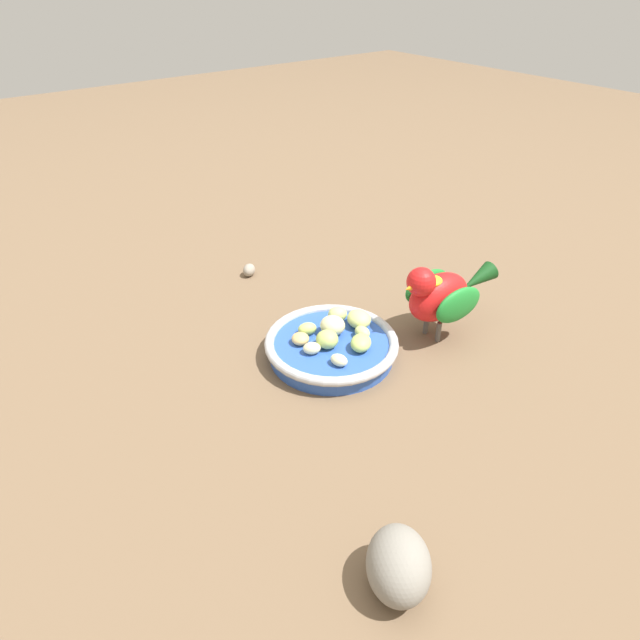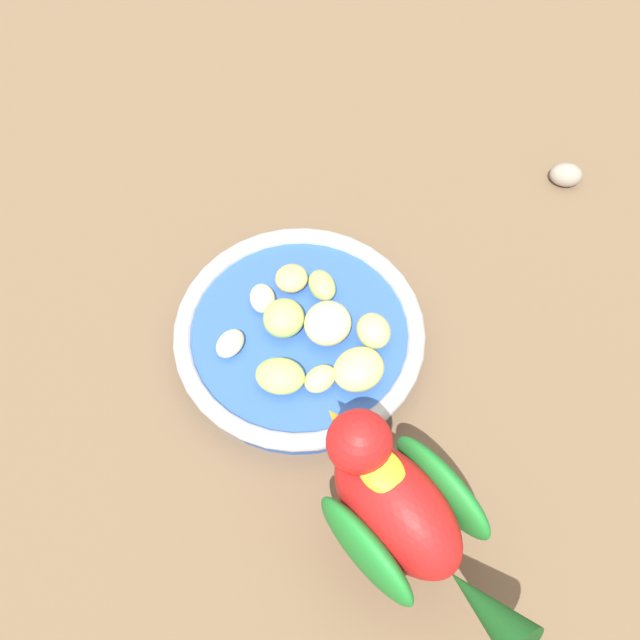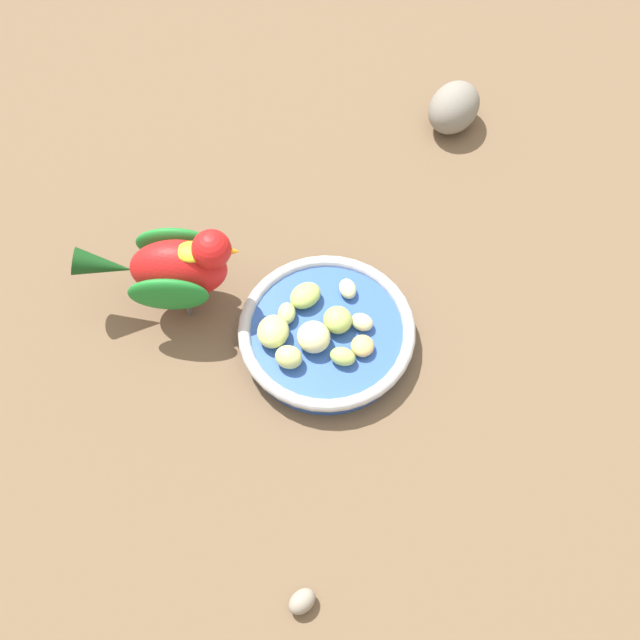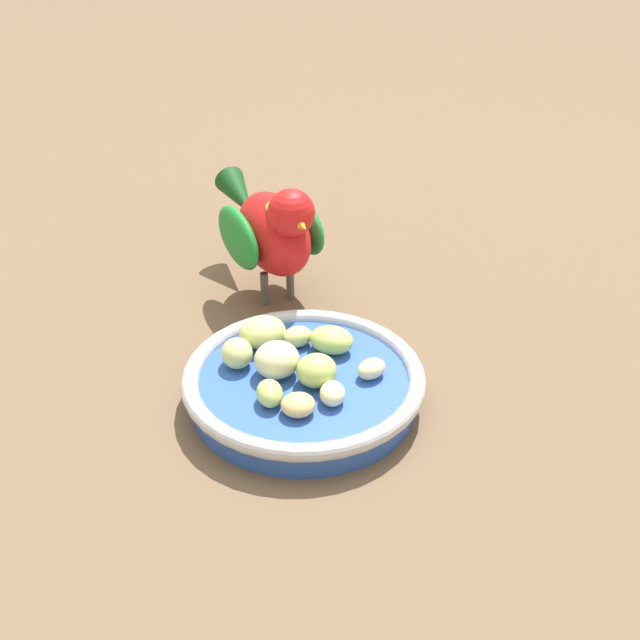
{
  "view_description": "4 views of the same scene",
  "coord_description": "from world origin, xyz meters",
  "px_view_note": "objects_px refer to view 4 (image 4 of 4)",
  "views": [
    {
      "loc": [
        0.42,
        0.52,
        0.48
      ],
      "look_at": [
        0.03,
        0.01,
        0.06
      ],
      "focal_mm": 31.84,
      "sensor_mm": 36.0,
      "label": 1
    },
    {
      "loc": [
        -0.22,
        0.22,
        0.59
      ],
      "look_at": [
        0.01,
        0.02,
        0.05
      ],
      "focal_mm": 49.56,
      "sensor_mm": 36.0,
      "label": 2
    },
    {
      "loc": [
        -0.0,
        -0.41,
        0.79
      ],
      "look_at": [
        0.01,
        0.02,
        0.06
      ],
      "focal_mm": 47.43,
      "sensor_mm": 36.0,
      "label": 3
    },
    {
      "loc": [
        0.5,
        -0.23,
        0.42
      ],
      "look_at": [
        -0.01,
        0.05,
        0.05
      ],
      "focal_mm": 49.78,
      "sensor_mm": 36.0,
      "label": 4
    }
  ],
  "objects_px": {
    "apple_piece_0": "(237,353)",
    "apple_piece_4": "(332,341)",
    "apple_piece_3": "(371,369)",
    "apple_piece_7": "(332,394)",
    "parrot": "(272,228)",
    "feeding_bowl": "(304,386)",
    "apple_piece_2": "(316,371)",
    "apple_piece_5": "(297,337)",
    "apple_piece_8": "(262,332)",
    "apple_piece_1": "(277,360)",
    "apple_piece_9": "(299,404)",
    "apple_piece_6": "(270,393)"
  },
  "relations": [
    {
      "from": "apple_piece_0",
      "to": "apple_piece_5",
      "type": "xyz_separation_m",
      "value": [
        -0.0,
        0.05,
        -0.0
      ]
    },
    {
      "from": "apple_piece_7",
      "to": "apple_piece_9",
      "type": "height_order",
      "value": "same"
    },
    {
      "from": "apple_piece_5",
      "to": "apple_piece_8",
      "type": "bearing_deg",
      "value": -120.96
    },
    {
      "from": "apple_piece_4",
      "to": "apple_piece_8",
      "type": "relative_size",
      "value": 0.94
    },
    {
      "from": "apple_piece_1",
      "to": "apple_piece_3",
      "type": "bearing_deg",
      "value": 58.11
    },
    {
      "from": "apple_piece_7",
      "to": "apple_piece_6",
      "type": "bearing_deg",
      "value": -118.73
    },
    {
      "from": "feeding_bowl",
      "to": "apple_piece_2",
      "type": "bearing_deg",
      "value": 22.42
    },
    {
      "from": "apple_piece_4",
      "to": "apple_piece_3",
      "type": "bearing_deg",
      "value": 11.34
    },
    {
      "from": "apple_piece_6",
      "to": "apple_piece_2",
      "type": "bearing_deg",
      "value": 94.75
    },
    {
      "from": "apple_piece_3",
      "to": "apple_piece_7",
      "type": "relative_size",
      "value": 1.01
    },
    {
      "from": "apple_piece_4",
      "to": "apple_piece_7",
      "type": "height_order",
      "value": "apple_piece_4"
    },
    {
      "from": "apple_piece_2",
      "to": "parrot",
      "type": "height_order",
      "value": "parrot"
    },
    {
      "from": "apple_piece_5",
      "to": "apple_piece_6",
      "type": "xyz_separation_m",
      "value": [
        0.06,
        -0.05,
        0.0
      ]
    },
    {
      "from": "apple_piece_1",
      "to": "parrot",
      "type": "distance_m",
      "value": 0.16
    },
    {
      "from": "apple_piece_2",
      "to": "apple_piece_8",
      "type": "xyz_separation_m",
      "value": [
        -0.07,
        -0.01,
        0.0
      ]
    },
    {
      "from": "apple_piece_5",
      "to": "parrot",
      "type": "height_order",
      "value": "parrot"
    },
    {
      "from": "apple_piece_9",
      "to": "parrot",
      "type": "bearing_deg",
      "value": 158.11
    },
    {
      "from": "apple_piece_1",
      "to": "apple_piece_4",
      "type": "height_order",
      "value": "apple_piece_1"
    },
    {
      "from": "apple_piece_8",
      "to": "apple_piece_4",
      "type": "bearing_deg",
      "value": 50.76
    },
    {
      "from": "apple_piece_7",
      "to": "apple_piece_8",
      "type": "bearing_deg",
      "value": -173.44
    },
    {
      "from": "apple_piece_0",
      "to": "apple_piece_7",
      "type": "relative_size",
      "value": 1.17
    },
    {
      "from": "apple_piece_8",
      "to": "apple_piece_9",
      "type": "xyz_separation_m",
      "value": [
        0.09,
        -0.02,
        -0.0
      ]
    },
    {
      "from": "apple_piece_7",
      "to": "parrot",
      "type": "relative_size",
      "value": 0.14
    },
    {
      "from": "apple_piece_5",
      "to": "apple_piece_7",
      "type": "relative_size",
      "value": 1.03
    },
    {
      "from": "apple_piece_3",
      "to": "apple_piece_9",
      "type": "bearing_deg",
      "value": -80.26
    },
    {
      "from": "apple_piece_3",
      "to": "apple_piece_7",
      "type": "height_order",
      "value": "apple_piece_7"
    },
    {
      "from": "apple_piece_0",
      "to": "apple_piece_4",
      "type": "relative_size",
      "value": 0.8
    },
    {
      "from": "apple_piece_4",
      "to": "parrot",
      "type": "bearing_deg",
      "value": 172.98
    },
    {
      "from": "apple_piece_3",
      "to": "apple_piece_8",
      "type": "height_order",
      "value": "apple_piece_8"
    },
    {
      "from": "apple_piece_0",
      "to": "apple_piece_7",
      "type": "xyz_separation_m",
      "value": [
        0.08,
        0.04,
        -0.0
      ]
    },
    {
      "from": "apple_piece_5",
      "to": "parrot",
      "type": "distance_m",
      "value": 0.12
    },
    {
      "from": "apple_piece_6",
      "to": "apple_piece_7",
      "type": "bearing_deg",
      "value": 61.27
    },
    {
      "from": "apple_piece_7",
      "to": "parrot",
      "type": "distance_m",
      "value": 0.2
    },
    {
      "from": "apple_piece_1",
      "to": "apple_piece_2",
      "type": "height_order",
      "value": "apple_piece_1"
    },
    {
      "from": "apple_piece_0",
      "to": "apple_piece_4",
      "type": "bearing_deg",
      "value": 74.68
    },
    {
      "from": "feeding_bowl",
      "to": "apple_piece_2",
      "type": "distance_m",
      "value": 0.02
    },
    {
      "from": "feeding_bowl",
      "to": "apple_piece_5",
      "type": "height_order",
      "value": "apple_piece_5"
    },
    {
      "from": "parrot",
      "to": "apple_piece_5",
      "type": "bearing_deg",
      "value": -14.8
    },
    {
      "from": "apple_piece_8",
      "to": "apple_piece_5",
      "type": "bearing_deg",
      "value": 59.04
    },
    {
      "from": "parrot",
      "to": "apple_piece_7",
      "type": "bearing_deg",
      "value": -11.42
    },
    {
      "from": "feeding_bowl",
      "to": "apple_piece_4",
      "type": "bearing_deg",
      "value": 118.26
    },
    {
      "from": "apple_piece_5",
      "to": "apple_piece_8",
      "type": "height_order",
      "value": "apple_piece_8"
    },
    {
      "from": "apple_piece_0",
      "to": "apple_piece_9",
      "type": "xyz_separation_m",
      "value": [
        0.08,
        0.01,
        -0.0
      ]
    },
    {
      "from": "apple_piece_4",
      "to": "apple_piece_5",
      "type": "distance_m",
      "value": 0.03
    },
    {
      "from": "apple_piece_2",
      "to": "apple_piece_9",
      "type": "bearing_deg",
      "value": -48.77
    },
    {
      "from": "apple_piece_1",
      "to": "apple_piece_4",
      "type": "bearing_deg",
      "value": 96.33
    },
    {
      "from": "apple_piece_2",
      "to": "apple_piece_1",
      "type": "bearing_deg",
      "value": -141.64
    },
    {
      "from": "apple_piece_8",
      "to": "parrot",
      "type": "relative_size",
      "value": 0.21
    },
    {
      "from": "apple_piece_3",
      "to": "apple_piece_6",
      "type": "bearing_deg",
      "value": -96.32
    },
    {
      "from": "feeding_bowl",
      "to": "apple_piece_1",
      "type": "bearing_deg",
      "value": -132.2
    }
  ]
}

